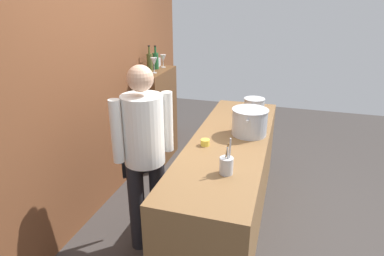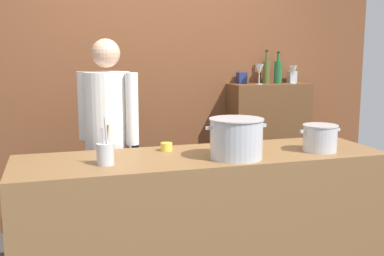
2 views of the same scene
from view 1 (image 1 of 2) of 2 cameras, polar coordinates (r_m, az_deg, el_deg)
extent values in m
plane|color=#383330|center=(3.54, 5.95, -15.39)|extent=(8.00, 8.00, 0.00)
cube|color=brown|center=(3.42, -17.05, 10.17)|extent=(4.40, 0.10, 3.00)
cube|color=brown|center=(3.29, 6.26, -9.13)|extent=(2.42, 0.70, 0.90)
cube|color=brown|center=(4.45, -6.20, 1.91)|extent=(0.76, 0.32, 1.26)
cylinder|color=black|center=(3.06, -5.96, -12.40)|extent=(0.14, 0.14, 0.84)
cylinder|color=black|center=(3.00, -9.55, -13.35)|extent=(0.14, 0.14, 0.84)
cylinder|color=white|center=(2.69, -8.49, -0.32)|extent=(0.34, 0.34, 0.58)
cube|color=black|center=(2.94, -9.51, -3.51)|extent=(0.23, 0.22, 0.52)
cylinder|color=white|center=(2.76, -4.27, 1.07)|extent=(0.09, 0.09, 0.52)
cylinder|color=white|center=(2.62, -13.00, -0.62)|extent=(0.09, 0.09, 0.52)
sphere|color=tan|center=(2.56, -9.01, 8.51)|extent=(0.21, 0.21, 0.21)
cylinder|color=#B7BABF|center=(3.17, 9.99, 0.98)|extent=(0.33, 0.33, 0.25)
cylinder|color=#B7BABF|center=(3.13, 10.14, 3.16)|extent=(0.35, 0.35, 0.01)
cube|color=#B7BABF|center=(2.98, 9.62, 1.20)|extent=(0.04, 0.02, 0.02)
cube|color=#B7BABF|center=(3.32, 10.49, 3.33)|extent=(0.04, 0.02, 0.02)
cylinder|color=#B7BABF|center=(3.77, 10.75, 3.70)|extent=(0.23, 0.23, 0.17)
cylinder|color=#B7BABF|center=(3.75, 10.85, 5.02)|extent=(0.24, 0.24, 0.01)
cube|color=#B7BABF|center=(3.63, 10.56, 3.92)|extent=(0.04, 0.02, 0.02)
cube|color=#B7BABF|center=(3.88, 11.04, 5.05)|extent=(0.04, 0.02, 0.02)
cylinder|color=#B7BABF|center=(2.47, 5.99, -6.53)|extent=(0.10, 0.10, 0.13)
cylinder|color=olive|center=(2.45, 5.93, -5.01)|extent=(0.03, 0.04, 0.22)
cylinder|color=#B7BABF|center=(2.43, 6.55, -4.63)|extent=(0.03, 0.02, 0.27)
cylinder|color=#B7BABF|center=(2.44, 6.27, -5.45)|extent=(0.03, 0.02, 0.20)
cylinder|color=yellow|center=(2.93, 2.30, -2.52)|extent=(0.08, 0.08, 0.06)
cylinder|color=#1E592D|center=(4.35, -6.34, 11.50)|extent=(0.08, 0.08, 0.21)
cylinder|color=#1E592D|center=(4.33, -6.42, 13.38)|extent=(0.03, 0.03, 0.08)
cylinder|color=black|center=(4.32, -6.44, 13.99)|extent=(0.03, 0.03, 0.01)
cylinder|color=#475123|center=(4.27, -7.38, 11.29)|extent=(0.07, 0.07, 0.21)
cylinder|color=#475123|center=(4.25, -7.48, 13.29)|extent=(0.03, 0.03, 0.09)
cylinder|color=black|center=(4.24, -7.51, 13.98)|extent=(0.03, 0.03, 0.01)
cylinder|color=silver|center=(4.47, -5.01, 10.50)|extent=(0.06, 0.06, 0.01)
cylinder|color=silver|center=(4.46, -5.02, 10.95)|extent=(0.01, 0.01, 0.07)
cone|color=silver|center=(4.45, -5.06, 11.99)|extent=(0.08, 0.08, 0.10)
cylinder|color=silver|center=(4.13, -6.57, 9.53)|extent=(0.06, 0.06, 0.01)
cylinder|color=silver|center=(4.12, -6.60, 10.15)|extent=(0.01, 0.01, 0.09)
cone|color=silver|center=(4.11, -6.66, 11.39)|extent=(0.08, 0.08, 0.10)
cube|color=navy|center=(4.08, -9.15, 9.97)|extent=(0.08, 0.08, 0.11)
cube|color=#B2B2B7|center=(4.55, -6.08, 11.34)|extent=(0.07, 0.07, 0.11)
camera|label=2|loc=(3.06, 66.57, -2.14)|focal=43.74mm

